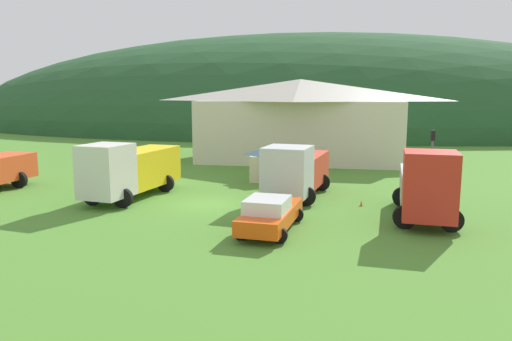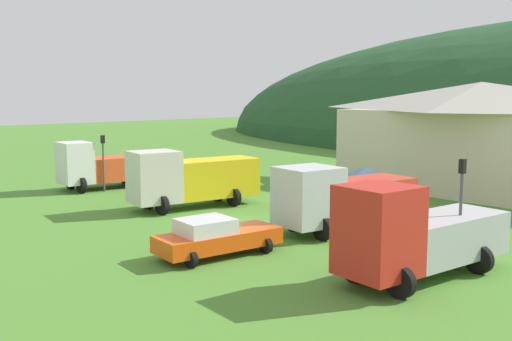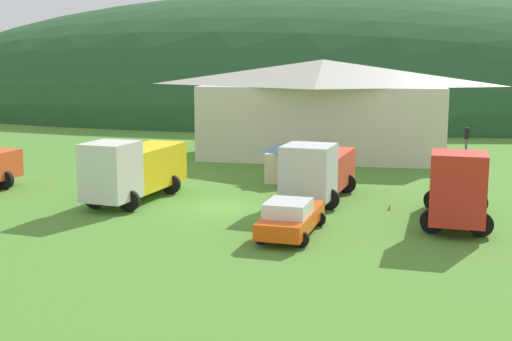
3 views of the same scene
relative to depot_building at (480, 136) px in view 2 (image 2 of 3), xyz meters
The scene contains 12 objects.
ground_plane 19.55m from the depot_building, 100.45° to the right, with size 200.00×200.00×0.00m, color #4C842D.
depot_building is the anchor object (origin of this frame).
play_shed_cream 11.27m from the depot_building, 95.89° to the right, with size 2.80×2.28×2.53m.
heavy_rig_white 26.31m from the depot_building, 134.90° to the right, with size 3.57×7.05×3.41m.
flatbed_truck_yellow 20.14m from the depot_building, 115.17° to the right, with size 3.82×8.05×3.50m.
tow_truck_silver 16.28m from the depot_building, 85.52° to the right, with size 3.92×7.85×3.32m.
crane_truck_red 21.85m from the depot_building, 67.92° to the right, with size 3.54×7.71×3.68m.
service_pickup_orange 23.73m from the depot_building, 87.98° to the right, with size 2.76×5.55×1.66m.
traffic_light_west 25.76m from the depot_building, 132.05° to the right, with size 0.20×0.32×3.89m.
traffic_light_east 19.94m from the depot_building, 63.96° to the right, with size 0.20×0.32×4.34m.
traffic_cone_near_pickup 18.78m from the depot_building, 73.77° to the right, with size 0.36×0.36×0.63m, color orange.
traffic_cone_mid_row 17.51m from the depot_building, 121.41° to the right, with size 0.36×0.36×0.59m, color orange.
Camera 2 is at (23.70, -19.81, 6.87)m, focal length 42.21 mm.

